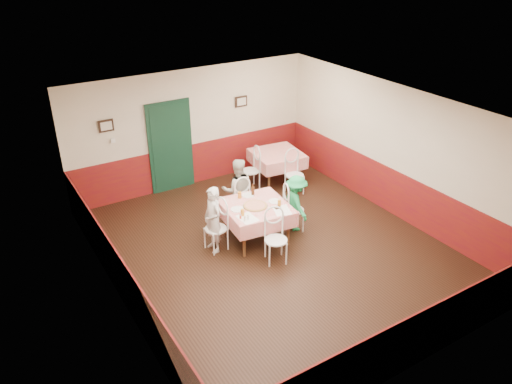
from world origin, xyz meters
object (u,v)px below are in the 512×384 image
chair_right (294,210)px  glass_c (240,195)px  main_table (256,222)px  second_table (277,167)px  glass_b (279,203)px  chair_left (216,229)px  diner_right (296,203)px  beer_bottle (253,190)px  pizza (255,206)px  chair_near (276,240)px  diner_far (238,190)px  chair_second_a (251,171)px  chair_second_b (295,175)px  chair_far (239,201)px  glass_a (242,213)px  diner_left (213,220)px  wallet (277,208)px

chair_right → glass_c: bearing=79.4°
chair_right → main_table: bearing=101.6°
second_table → glass_b: bearing=-122.9°
chair_left → diner_right: size_ratio=0.75×
diner_right → beer_bottle: bearing=64.9°
chair_left → pizza: size_ratio=1.97×
chair_near → diner_far: 1.77m
chair_left → chair_right: same height
chair_second_a → diner_far: (-0.98, -1.09, 0.24)m
chair_second_b → glass_b: 2.13m
beer_bottle → chair_far: bearing=99.9°
chair_near → chair_left: bearing=147.5°
diner_far → beer_bottle: bearing=117.4°
chair_right → diner_far: (-0.75, 0.99, 0.24)m
main_table → glass_b: bearing=-36.1°
beer_bottle → diner_right: (0.72, -0.50, -0.28)m
glass_a → diner_left: (-0.47, 0.30, -0.16)m
chair_right → glass_a: bearing=112.9°
glass_b → diner_far: (-0.27, 1.16, -0.14)m
chair_left → diner_left: bearing=-101.9°
chair_second_b → wallet: bearing=-128.2°
chair_left → chair_second_a: bearing=128.9°
glass_c → diner_left: (-0.77, -0.33, -0.17)m
diner_far → chair_second_b: bearing=-149.8°
chair_second_a → glass_b: (-0.71, -2.25, 0.37)m
diner_left → diner_far: 1.27m
chair_near → chair_second_a: same height
chair_left → glass_c: 0.88m
chair_near → wallet: bearing=72.9°
glass_b → glass_c: glass_c is taller
main_table → glass_b: (0.36, -0.27, 0.45)m
glass_c → diner_far: (0.22, 0.47, -0.14)m
diner_left → glass_a: bearing=56.0°
chair_far → glass_b: size_ratio=7.19×
chair_near → chair_right: bearing=57.5°
diner_left → diner_far: size_ratio=0.96×
chair_right → glass_a: chair_right is taller
glass_a → diner_right: 1.34m
main_table → diner_left: 0.94m
chair_second_b → glass_c: size_ratio=6.69×
glass_c → chair_left: bearing=-155.1°
main_table → pizza: size_ratio=2.67×
chair_second_a → wallet: size_ratio=8.18×
chair_second_b → glass_a: bearing=-140.8°
chair_right → chair_far: 1.20m
chair_near → glass_a: chair_near is taller
chair_far → diner_left: 1.26m
chair_left → chair_far: same height
chair_second_b → beer_bottle: (-1.65, -0.84, 0.43)m
diner_left → diner_far: bearing=127.6°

